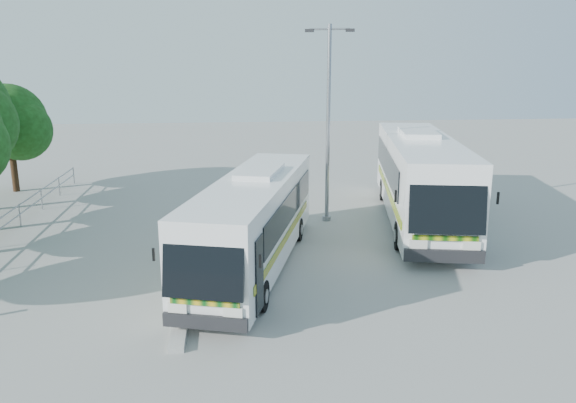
{
  "coord_description": "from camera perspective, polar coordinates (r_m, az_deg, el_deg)",
  "views": [
    {
      "loc": [
        -0.9,
        -18.74,
        6.95
      ],
      "look_at": [
        1.34,
        1.91,
        1.83
      ],
      "focal_mm": 35.0,
      "sensor_mm": 36.0,
      "label": 1
    }
  ],
  "objects": [
    {
      "name": "railing",
      "position": [
        25.27,
        -27.09,
        -1.93
      ],
      "size": [
        0.06,
        22.0,
        1.0
      ],
      "color": "gray",
      "rests_on": "ground"
    },
    {
      "name": "kerb_divider",
      "position": [
        21.89,
        -9.57,
        -4.65
      ],
      "size": [
        0.4,
        16.0,
        0.15
      ],
      "primitive_type": "cube",
      "color": "#B2B2AD",
      "rests_on": "ground"
    },
    {
      "name": "coach_main",
      "position": [
        19.42,
        -3.44,
        -1.81
      ],
      "size": [
        5.29,
        11.45,
        3.13
      ],
      "rotation": [
        0.0,
        0.0,
        -0.28
      ],
      "color": "white",
      "rests_on": "ground"
    },
    {
      "name": "ground",
      "position": [
        20.01,
        -3.25,
        -6.5
      ],
      "size": [
        100.0,
        100.0,
        0.0
      ],
      "primitive_type": "plane",
      "color": "gray",
      "rests_on": "ground"
    },
    {
      "name": "coach_adjacent",
      "position": [
        25.78,
        13.2,
        2.54
      ],
      "size": [
        5.29,
        13.76,
        3.75
      ],
      "rotation": [
        0.0,
        0.0,
        -0.2
      ],
      "color": "white",
      "rests_on": "ground"
    },
    {
      "name": "lamppost",
      "position": [
        24.76,
        4.11,
        8.67
      ],
      "size": [
        2.06,
        0.74,
        8.56
      ],
      "rotation": [
        0.0,
        0.0,
        -0.27
      ],
      "color": "gray",
      "rests_on": "ground"
    },
    {
      "name": "tree_far_e",
      "position": [
        34.25,
        -26.42,
        7.3
      ],
      "size": [
        4.54,
        4.28,
        5.92
      ],
      "color": "#382314",
      "rests_on": "ground"
    }
  ]
}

